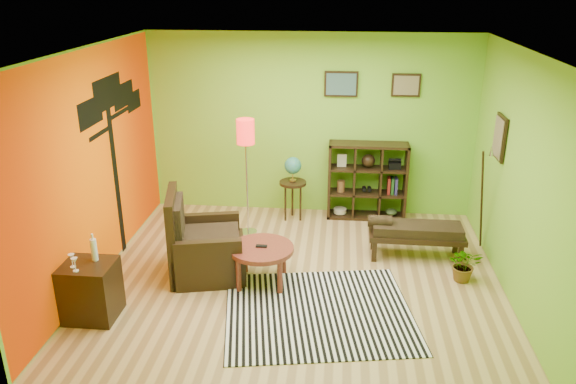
# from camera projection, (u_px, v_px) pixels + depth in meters

# --- Properties ---
(ground) EXTENTS (5.00, 5.00, 0.00)m
(ground) POSITION_uv_depth(u_px,v_px,m) (298.00, 279.00, 7.04)
(ground) COLOR tan
(ground) RESTS_ON ground
(room_shell) EXTENTS (5.04, 4.54, 2.82)m
(room_shell) POSITION_uv_depth(u_px,v_px,m) (291.00, 140.00, 6.41)
(room_shell) COLOR #7FC831
(room_shell) RESTS_ON ground
(zebra_rug) EXTENTS (2.35, 2.12, 0.01)m
(zebra_rug) POSITION_uv_depth(u_px,v_px,m) (318.00, 312.00, 6.34)
(zebra_rug) COLOR white
(zebra_rug) RESTS_ON ground
(coffee_table) EXTENTS (0.79, 0.79, 0.50)m
(coffee_table) POSITION_uv_depth(u_px,v_px,m) (262.00, 252.00, 6.82)
(coffee_table) COLOR maroon
(coffee_table) RESTS_ON ground
(armchair) EXTENTS (1.08, 1.08, 1.11)m
(armchair) POSITION_uv_depth(u_px,v_px,m) (203.00, 249.00, 7.05)
(armchair) COLOR black
(armchair) RESTS_ON ground
(side_cabinet) EXTENTS (0.55, 0.50, 0.97)m
(side_cabinet) POSITION_uv_depth(u_px,v_px,m) (91.00, 290.00, 6.15)
(side_cabinet) COLOR black
(side_cabinet) RESTS_ON ground
(floor_lamp) EXTENTS (0.26, 0.26, 1.72)m
(floor_lamp) POSITION_uv_depth(u_px,v_px,m) (246.00, 142.00, 7.78)
(floor_lamp) COLOR silver
(floor_lamp) RESTS_ON ground
(globe_table) EXTENTS (0.41, 0.41, 1.00)m
(globe_table) POSITION_uv_depth(u_px,v_px,m) (293.00, 173.00, 8.50)
(globe_table) COLOR black
(globe_table) RESTS_ON ground
(cube_shelf) EXTENTS (1.20, 0.35, 1.20)m
(cube_shelf) POSITION_uv_depth(u_px,v_px,m) (368.00, 181.00, 8.62)
(cube_shelf) COLOR black
(cube_shelf) RESTS_ON ground
(bench) EXTENTS (1.28, 0.46, 0.58)m
(bench) POSITION_uv_depth(u_px,v_px,m) (414.00, 231.00, 7.46)
(bench) COLOR black
(bench) RESTS_ON ground
(potted_plant) EXTENTS (0.41, 0.45, 0.35)m
(potted_plant) POSITION_uv_depth(u_px,v_px,m) (464.00, 268.00, 6.94)
(potted_plant) COLOR #26661E
(potted_plant) RESTS_ON ground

